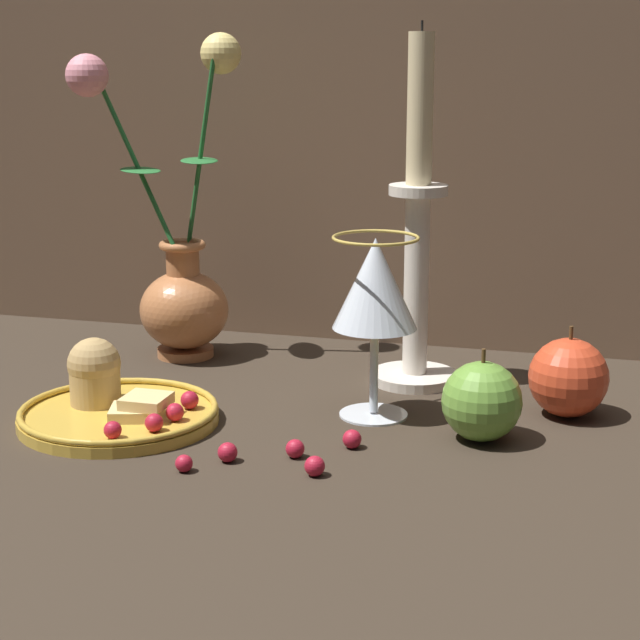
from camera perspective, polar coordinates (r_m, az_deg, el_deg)
The scene contains 12 objects.
ground_plane at distance 0.98m, azimuth -1.97°, elevation -5.40°, with size 2.40×2.40×0.00m, color #33281E.
vase at distance 1.17m, azimuth -7.55°, elevation 2.76°, with size 0.18×0.10×0.35m.
plate_with_pastries at distance 1.00m, azimuth -10.93°, elevation -4.37°, with size 0.18×0.18×0.07m.
wine_glass at distance 0.97m, azimuth 2.95°, elevation 1.61°, with size 0.08×0.08×0.17m.
candlestick at distance 1.07m, azimuth 5.20°, elevation 3.83°, with size 0.09×0.09×0.36m.
apple_beside_vase at distance 0.94m, azimuth 8.64°, elevation -4.27°, with size 0.07×0.07×0.08m.
apple_near_glass at distance 1.01m, azimuth 13.11°, elevation -3.01°, with size 0.07×0.07×0.09m.
berry_near_plate at distance 0.92m, azimuth 1.72°, elevation -6.36°, with size 0.02×0.02×0.02m, color #AD192D.
berry_front_center at distance 0.89m, azimuth -4.95°, elevation -7.04°, with size 0.02×0.02×0.02m, color #AD192D.
berry_by_glass_stem at distance 0.89m, azimuth -1.34°, elevation -6.88°, with size 0.02×0.02×0.02m, color #AD192D.
berry_under_candlestick at distance 0.87m, azimuth -7.27°, elevation -7.60°, with size 0.01×0.01×0.01m, color #AD192D.
berry_far_right at distance 0.86m, azimuth -0.29°, elevation -7.80°, with size 0.02×0.02×0.02m, color #AD192D.
Camera 1 is at (0.28, -0.88, 0.33)m, focal length 60.00 mm.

